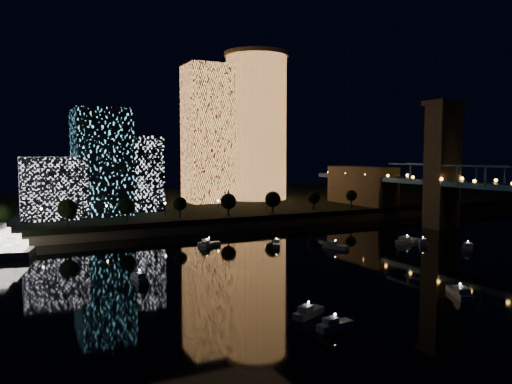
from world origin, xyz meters
TOP-DOWN VIEW (x-y plane):
  - ground at (0.00, 0.00)m, footprint 520.00×520.00m
  - far_bank at (0.00, 160.00)m, footprint 420.00×160.00m
  - seawall at (0.00, 82.00)m, footprint 420.00×6.00m
  - tower_cylindrical at (30.93, 146.05)m, footprint 34.00×34.00m
  - tower_rectangular at (1.92, 142.69)m, footprint 21.37×21.37m
  - midrise_blocks at (-60.77, 116.82)m, footprint 83.74×34.56m
  - motorboats at (-2.38, 15.84)m, footprint 105.29×83.76m
  - esplanade_trees at (-36.00, 88.00)m, footprint 165.62×6.78m
  - street_lamps at (-34.00, 94.00)m, footprint 132.70×0.70m

SIDE VIEW (x-z plane):
  - ground at x=0.00m, z-range 0.00..0.00m
  - motorboats at x=-2.38m, z-range -0.58..2.20m
  - seawall at x=0.00m, z-range 0.00..3.00m
  - far_bank at x=0.00m, z-range 0.00..5.00m
  - street_lamps at x=-34.00m, z-range 6.20..11.85m
  - esplanade_trees at x=-36.00m, z-range 6.02..14.91m
  - midrise_blocks at x=-60.77m, z-range 0.60..42.62m
  - tower_rectangular at x=1.92m, z-range 5.00..73.01m
  - tower_cylindrical at x=30.93m, z-range 5.13..82.19m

